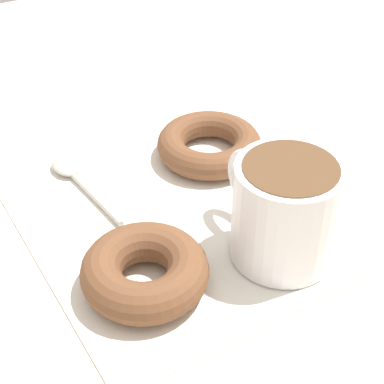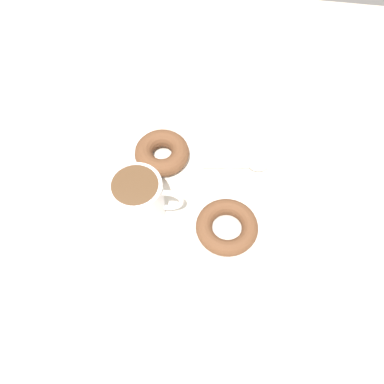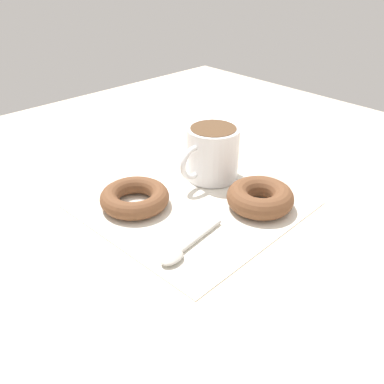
% 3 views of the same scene
% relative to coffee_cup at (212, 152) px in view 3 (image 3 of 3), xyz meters
% --- Properties ---
extents(ground_plane, '(1.20, 1.20, 0.02)m').
position_rel_coffee_cup_xyz_m(ground_plane, '(-0.05, 0.06, -0.06)').
color(ground_plane, beige).
extents(napkin, '(0.31, 0.31, 0.00)m').
position_rel_coffee_cup_xyz_m(napkin, '(-0.04, 0.08, -0.05)').
color(napkin, white).
rests_on(napkin, ground_plane).
extents(coffee_cup, '(0.09, 0.12, 0.09)m').
position_rel_coffee_cup_xyz_m(coffee_cup, '(0.00, 0.00, 0.00)').
color(coffee_cup, white).
rests_on(coffee_cup, napkin).
extents(donut_near_cup, '(0.11, 0.11, 0.03)m').
position_rel_coffee_cup_xyz_m(donut_near_cup, '(0.02, 0.15, -0.03)').
color(donut_near_cup, brown).
rests_on(donut_near_cup, napkin).
extents(donut_far, '(0.10, 0.10, 0.03)m').
position_rel_coffee_cup_xyz_m(donut_far, '(-0.12, 0.02, -0.03)').
color(donut_far, brown).
rests_on(donut_far, napkin).
extents(spoon, '(0.03, 0.13, 0.01)m').
position_rel_coffee_cup_xyz_m(spoon, '(-0.12, 0.18, -0.04)').
color(spoon, '#B7B2A8').
rests_on(spoon, napkin).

